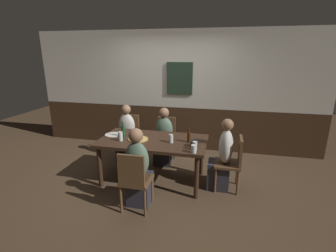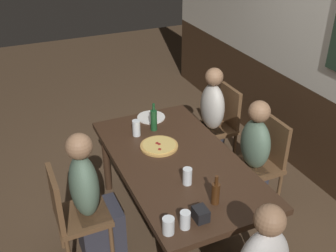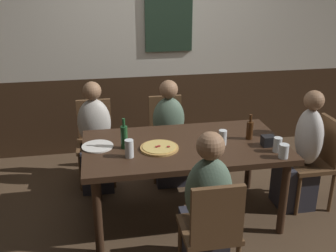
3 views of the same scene
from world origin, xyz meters
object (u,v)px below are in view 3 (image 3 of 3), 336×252
(highball_clear, at_px, (277,146))
(tumbler_water, at_px, (284,152))
(beer_bottle_brown, at_px, (250,130))
(plate_white_large, at_px, (98,146))
(chair_mid_far, at_px, (167,132))
(pint_glass_pale, at_px, (129,150))
(person_head_east, at_px, (301,160))
(chair_mid_near, at_px, (212,228))
(dining_table, at_px, (184,152))
(chair_head_east, at_px, (317,158))
(condiment_caddy, at_px, (268,141))
(person_left_far, at_px, (96,144))
(beer_glass_tall, at_px, (223,138))
(pizza, at_px, (159,148))
(chair_left_far, at_px, (95,137))
(person_mid_near, at_px, (206,215))
(person_mid_far, at_px, (169,140))
(beer_bottle_green, at_px, (124,136))

(highball_clear, distance_m, tumbler_water, 0.12)
(beer_bottle_brown, height_order, plate_white_large, beer_bottle_brown)
(chair_mid_far, distance_m, pint_glass_pale, 1.21)
(highball_clear, bearing_deg, person_head_east, 35.34)
(chair_mid_near, bearing_deg, dining_table, 90.00)
(tumbler_water, height_order, pint_glass_pale, pint_glass_pale)
(chair_mid_far, height_order, chair_head_east, same)
(highball_clear, bearing_deg, condiment_caddy, 101.15)
(person_left_far, bearing_deg, dining_table, -43.25)
(dining_table, relative_size, pint_glass_pale, 11.78)
(beer_bottle_brown, height_order, condiment_caddy, beer_bottle_brown)
(beer_bottle_brown, bearing_deg, tumbler_water, -72.69)
(chair_mid_far, bearing_deg, person_left_far, -168.17)
(pint_glass_pale, height_order, beer_glass_tall, pint_glass_pale)
(person_head_east, xyz_separation_m, pizza, (-1.37, -0.06, 0.26))
(chair_left_far, distance_m, condiment_caddy, 1.84)
(chair_mid_far, relative_size, person_mid_near, 0.75)
(chair_mid_far, xyz_separation_m, beer_bottle_brown, (0.60, -0.88, 0.33))
(tumbler_water, xyz_separation_m, beer_bottle_brown, (-0.13, 0.42, 0.04))
(pint_glass_pale, distance_m, condiment_caddy, 1.20)
(chair_head_east, xyz_separation_m, beer_bottle_brown, (-0.70, 0.01, 0.33))
(beer_glass_tall, bearing_deg, person_head_east, 4.80)
(dining_table, xyz_separation_m, chair_head_east, (1.30, 0.00, -0.17))
(chair_mid_far, relative_size, person_left_far, 0.78)
(pizza, relative_size, plate_white_large, 1.21)
(chair_head_east, bearing_deg, chair_left_far, 156.70)
(chair_head_east, distance_m, person_mid_far, 1.49)
(chair_head_east, xyz_separation_m, pint_glass_pale, (-1.80, -0.17, 0.31))
(dining_table, xyz_separation_m, beer_bottle_brown, (0.60, 0.01, 0.17))
(pizza, relative_size, pint_glass_pale, 2.19)
(pizza, xyz_separation_m, condiment_caddy, (0.94, -0.10, 0.03))
(chair_head_east, bearing_deg, beer_glass_tall, -176.00)
(person_head_east, height_order, beer_bottle_brown, person_head_east)
(chair_mid_far, bearing_deg, chair_mid_near, -90.00)
(person_mid_far, height_order, condiment_caddy, person_mid_far)
(beer_bottle_brown, bearing_deg, person_mid_far, 129.83)
(person_mid_near, relative_size, beer_glass_tall, 8.73)
(person_head_east, height_order, condiment_caddy, person_head_east)
(chair_left_far, distance_m, beer_bottle_green, 0.98)
(person_left_far, xyz_separation_m, beer_bottle_brown, (1.38, -0.72, 0.35))
(person_mid_far, bearing_deg, tumbler_water, -57.30)
(person_head_east, height_order, beer_glass_tall, person_head_east)
(chair_mid_near, xyz_separation_m, pizza, (-0.23, 0.83, 0.26))
(beer_glass_tall, bearing_deg, plate_white_large, 172.41)
(chair_left_far, xyz_separation_m, chair_mid_near, (0.78, -1.79, 0.00))
(pint_glass_pale, height_order, condiment_caddy, pint_glass_pale)
(person_mid_far, relative_size, tumbler_water, 9.50)
(person_left_far, bearing_deg, beer_bottle_green, -70.59)
(beer_bottle_green, xyz_separation_m, plate_white_large, (-0.23, 0.06, -0.10))
(chair_mid_near, xyz_separation_m, condiment_caddy, (0.71, 0.73, 0.29))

